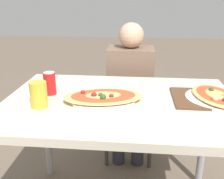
{
  "coord_description": "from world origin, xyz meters",
  "views": [
    {
      "loc": [
        0.08,
        -1.26,
        1.31
      ],
      "look_at": [
        -0.04,
        -0.01,
        0.84
      ],
      "focal_mm": 42.0,
      "sensor_mm": 36.0,
      "label": 1
    }
  ],
  "objects": [
    {
      "name": "serving_tray",
      "position": [
        0.47,
        0.05,
        0.78
      ],
      "size": [
        0.39,
        0.29,
        0.01
      ],
      "color": "brown",
      "rests_on": "dining_table"
    },
    {
      "name": "dining_table",
      "position": [
        0.0,
        0.0,
        0.7
      ],
      "size": [
        1.22,
        0.83,
        0.78
      ],
      "color": "beige",
      "rests_on": "ground_plane"
    },
    {
      "name": "chair_far_seated",
      "position": [
        0.03,
        0.74,
        0.49
      ],
      "size": [
        0.4,
        0.4,
        0.88
      ],
      "rotation": [
        0.0,
        0.0,
        3.14
      ],
      "color": "#4C4C4C",
      "rests_on": "ground_plane"
    },
    {
      "name": "soda_can",
      "position": [
        -0.39,
        0.05,
        0.84
      ],
      "size": [
        0.07,
        0.07,
        0.12
      ],
      "color": "red",
      "rests_on": "dining_table"
    },
    {
      "name": "pizza_second",
      "position": [
        0.5,
        0.05,
        0.8
      ],
      "size": [
        0.32,
        0.39,
        0.06
      ],
      "color": "white",
      "rests_on": "dining_table"
    },
    {
      "name": "person_seated",
      "position": [
        0.03,
        0.63,
        0.65
      ],
      "size": [
        0.34,
        0.26,
        1.11
      ],
      "rotation": [
        0.0,
        0.0,
        3.14
      ],
      "color": "#2D2D38",
      "rests_on": "ground_plane"
    },
    {
      "name": "pizza_main",
      "position": [
        -0.09,
        -0.02,
        0.8
      ],
      "size": [
        0.45,
        0.33,
        0.06
      ],
      "color": "white",
      "rests_on": "dining_table"
    },
    {
      "name": "drink_glass",
      "position": [
        -0.39,
        -0.12,
        0.84
      ],
      "size": [
        0.08,
        0.08,
        0.13
      ],
      "color": "gold",
      "rests_on": "dining_table"
    }
  ]
}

